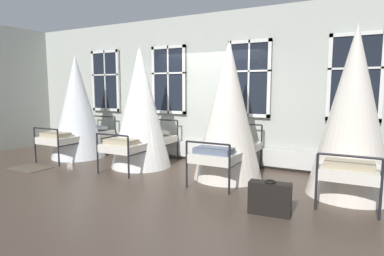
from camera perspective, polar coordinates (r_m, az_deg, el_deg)
name	(u,v)px	position (r m, az deg, el deg)	size (l,w,h in m)	color
ground	(186,170)	(6.71, -1.15, -7.54)	(20.18, 20.18, 0.00)	#4C3D33
back_wall_with_windows	(208,89)	(7.45, 2.88, 6.95)	(10.91, 0.10, 3.36)	#B2B7AD
window_bank	(206,118)	(7.37, 2.45, 1.76)	(6.96, 0.10, 2.63)	black
cot_first	(77,108)	(8.37, -19.73, 3.29)	(1.30, 1.87, 2.50)	black
cot_second	(140,109)	(7.00, -9.14, 3.29)	(1.30, 1.87, 2.58)	black
cot_third	(228,113)	(6.03, 6.48, 2.73)	(1.30, 1.87, 2.58)	black
cot_fourth	(353,115)	(5.56, 26.63, 2.15)	(1.30, 1.88, 2.67)	black
rug_first	(31,168)	(7.71, -26.70, -6.34)	(0.80, 0.56, 0.01)	brown
suitcase_dark	(270,198)	(4.54, 13.64, -12.02)	(0.58, 0.26, 0.47)	black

